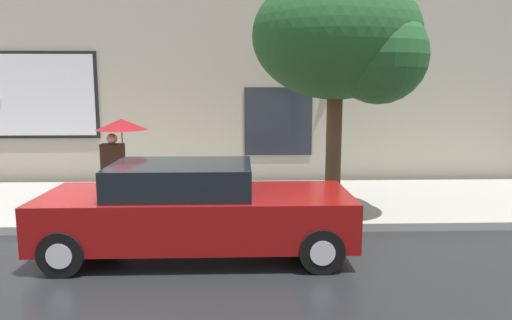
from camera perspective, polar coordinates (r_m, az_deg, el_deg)
ground_plane at (r=7.60m, az=-16.29°, el=-11.15°), size 60.00×60.00×0.00m
sidewalk at (r=10.39m, az=-12.23°, el=-5.20°), size 20.00×4.00×0.15m
building_facade at (r=12.60m, az=-10.82°, el=12.88°), size 20.00×0.67×7.00m
parked_car at (r=7.17m, az=-7.61°, el=-6.13°), size 4.67×1.83×1.43m
pedestrian_with_umbrella at (r=9.56m, az=-16.63°, el=2.80°), size 1.02×1.02×1.82m
street_tree at (r=9.02m, az=10.99°, el=14.32°), size 3.19×2.71×4.59m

